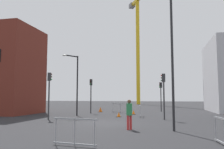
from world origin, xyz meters
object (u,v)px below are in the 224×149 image
at_px(construction_crane, 138,37).
at_px(traffic_cone_by_barrier, 119,115).
at_px(traffic_light_corner, 91,90).
at_px(traffic_light_island, 164,89).
at_px(pedestrian_walking, 129,112).
at_px(traffic_cone_orange, 100,110).
at_px(traffic_cone_on_verge, 133,112).
at_px(streetlamp_short, 75,79).
at_px(streetlamp_tall, 175,40).
at_px(traffic_light_near, 161,92).
at_px(traffic_light_verge, 49,88).

xyz_separation_m(construction_crane, traffic_cone_by_barrier, (1.76, -35.51, -16.62)).
distance_m(traffic_light_corner, traffic_light_island, 10.02).
xyz_separation_m(pedestrian_walking, traffic_cone_orange, (-5.70, 14.66, -0.73)).
height_order(traffic_light_island, traffic_cone_on_verge, traffic_light_island).
distance_m(traffic_cone_by_barrier, traffic_cone_orange, 7.33).
bearing_deg(traffic_light_corner, streetlamp_short, -97.03).
height_order(construction_crane, traffic_light_island, construction_crane).
bearing_deg(streetlamp_tall, construction_crane, 98.57).
bearing_deg(streetlamp_short, traffic_light_near, 46.16).
xyz_separation_m(streetlamp_tall, traffic_light_near, (-1.02, 17.27, -2.58)).
height_order(traffic_light_island, pedestrian_walking, traffic_light_island).
distance_m(traffic_light_island, traffic_cone_on_verge, 6.51).
bearing_deg(streetlamp_tall, pedestrian_walking, 175.57).
xyz_separation_m(construction_crane, traffic_light_island, (5.94, -37.32, -14.25)).
bearing_deg(construction_crane, traffic_cone_by_barrier, -87.17).
height_order(streetlamp_tall, streetlamp_short, streetlamp_tall).
distance_m(construction_crane, streetlamp_short, 37.82).
relative_size(traffic_light_near, traffic_light_corner, 0.95).
bearing_deg(traffic_light_near, traffic_light_island, -88.18).
bearing_deg(traffic_light_near, pedestrian_walking, -95.60).
bearing_deg(pedestrian_walking, traffic_light_island, 72.60).
relative_size(traffic_light_verge, pedestrian_walking, 2.28).
relative_size(traffic_light_verge, traffic_cone_orange, 6.44).
xyz_separation_m(traffic_light_verge, pedestrian_walking, (7.53, -4.64, -1.65)).
xyz_separation_m(traffic_light_near, traffic_light_island, (0.34, -10.64, 0.06)).
distance_m(streetlamp_short, traffic_light_verge, 3.99).
distance_m(traffic_light_verge, traffic_light_corner, 7.66).
distance_m(traffic_light_near, traffic_light_island, 10.65).
xyz_separation_m(streetlamp_tall, pedestrian_walking, (-2.69, 0.21, -4.09)).
relative_size(streetlamp_tall, pedestrian_walking, 5.03).
distance_m(streetlamp_short, traffic_light_island, 8.95).
relative_size(traffic_cone_by_barrier, traffic_cone_on_verge, 1.01).
xyz_separation_m(pedestrian_walking, traffic_cone_by_barrier, (-2.17, 8.24, -0.80)).
bearing_deg(traffic_light_corner, traffic_cone_orange, 79.06).
height_order(pedestrian_walking, traffic_cone_on_verge, pedestrian_walking).
bearing_deg(traffic_cone_on_verge, streetlamp_short, -149.80).
bearing_deg(traffic_light_near, traffic_cone_orange, -161.95).
distance_m(construction_crane, traffic_light_verge, 41.75).
bearing_deg(traffic_light_corner, construction_crane, 85.92).
xyz_separation_m(traffic_light_verge, traffic_light_island, (9.54, 1.78, -0.07)).
xyz_separation_m(streetlamp_tall, traffic_light_corner, (-8.88, 12.39, -2.47)).
distance_m(traffic_cone_on_verge, traffic_cone_orange, 5.47).
xyz_separation_m(streetlamp_short, traffic_light_corner, (0.47, 3.78, -1.02)).
height_order(traffic_light_verge, traffic_cone_orange, traffic_light_verge).
relative_size(traffic_light_verge, traffic_light_corner, 1.01).
xyz_separation_m(streetlamp_tall, traffic_cone_by_barrier, (-4.87, 8.45, -4.89)).
relative_size(traffic_light_verge, traffic_cone_by_barrier, 8.41).
xyz_separation_m(traffic_cone_by_barrier, traffic_cone_on_verge, (0.98, 3.33, -0.00)).
bearing_deg(construction_crane, streetlamp_tall, -81.43).
distance_m(construction_crane, streetlamp_tall, 45.97).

